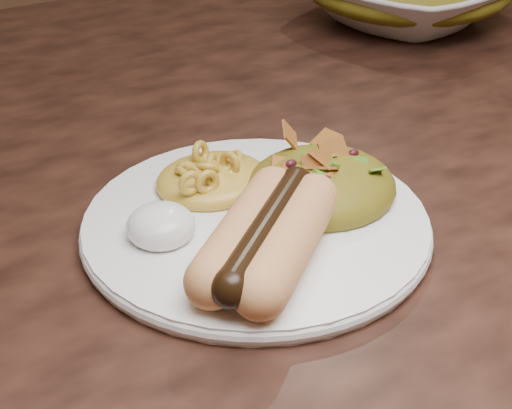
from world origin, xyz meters
TOP-DOWN VIEW (x-y plane):
  - table at (0.00, 0.00)m, footprint 1.60×0.90m
  - plate at (-0.03, -0.13)m, footprint 0.24×0.24m
  - hotdog at (-0.05, -0.18)m, footprint 0.11×0.13m
  - mac_and_cheese at (-0.03, -0.08)m, footprint 0.10×0.09m
  - sour_cream at (-0.09, -0.12)m, footprint 0.05×0.05m
  - taco_salad at (0.03, -0.13)m, footprint 0.11×0.10m

SIDE VIEW (x-z plane):
  - table at x=0.00m, z-range 0.28..1.03m
  - plate at x=-0.03m, z-range 0.75..0.76m
  - sour_cream at x=-0.09m, z-range 0.76..0.79m
  - mac_and_cheese at x=-0.03m, z-range 0.76..0.79m
  - hotdog at x=-0.05m, z-range 0.76..0.80m
  - taco_salad at x=0.03m, z-range 0.76..0.80m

